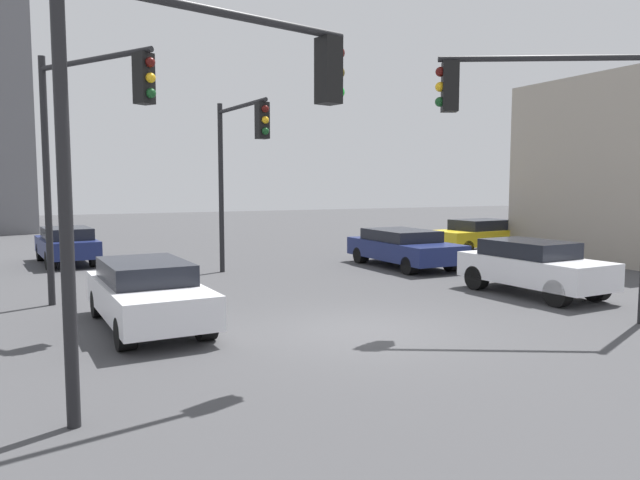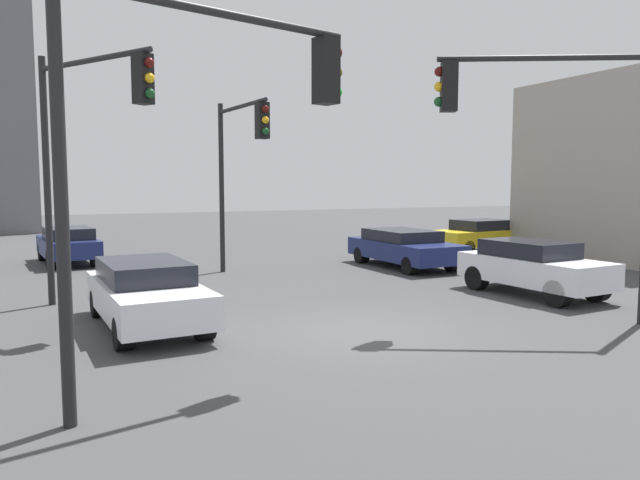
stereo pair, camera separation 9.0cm
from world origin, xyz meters
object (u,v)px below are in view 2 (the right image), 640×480
object	(u,v)px
traffic_light_3	(552,125)
car_1	(68,244)
traffic_light_0	(240,151)
car_2	(533,266)
traffic_light_2	(210,108)
traffic_light_1	(88,127)
car_0	(404,247)
car_6	(146,292)
car_5	(479,235)

from	to	relation	value
traffic_light_3	car_1	world-z (taller)	traffic_light_3
traffic_light_0	car_2	distance (m)	8.97
traffic_light_2	car_1	bearing A→B (deg)	81.44
traffic_light_3	car_1	size ratio (longest dim) A/B	1.36
traffic_light_1	traffic_light_2	world-z (taller)	traffic_light_1
traffic_light_1	car_0	size ratio (longest dim) A/B	1.26
traffic_light_2	car_2	bearing A→B (deg)	7.24
traffic_light_1	traffic_light_3	xyz separation A→B (m)	(8.41, -5.07, -0.06)
traffic_light_0	traffic_light_2	world-z (taller)	traffic_light_0
traffic_light_3	car_6	size ratio (longest dim) A/B	1.27
car_0	traffic_light_0	bearing A→B (deg)	-90.56
traffic_light_0	car_5	bearing A→B (deg)	97.50
traffic_light_0	traffic_light_3	bearing A→B (deg)	20.16
car_1	car_2	bearing A→B (deg)	-143.19
traffic_light_2	car_2	xyz separation A→B (m)	(9.43, 3.48, -3.15)
car_0	car_1	xyz separation A→B (m)	(-10.54, 5.94, 0.02)
traffic_light_2	car_6	xyz separation A→B (m)	(-0.23, 4.27, -3.19)
traffic_light_0	car_0	xyz separation A→B (m)	(5.92, -0.03, -3.18)
traffic_light_2	car_2	distance (m)	10.53
traffic_light_1	car_1	size ratio (longest dim) A/B	1.41
traffic_light_1	traffic_light_2	xyz separation A→B (m)	(1.07, -6.10, -0.23)
traffic_light_1	traffic_light_2	distance (m)	6.19
traffic_light_1	car_6	bearing A→B (deg)	-6.30
traffic_light_3	traffic_light_1	bearing A→B (deg)	-2.70
traffic_light_3	car_2	xyz separation A→B (m)	(2.09, 2.45, -3.32)
car_2	car_0	bearing A→B (deg)	177.46
traffic_light_2	car_6	size ratio (longest dim) A/B	1.21
traffic_light_2	car_1	size ratio (longest dim) A/B	1.30
traffic_light_1	car_5	bearing A→B (deg)	79.04
traffic_light_2	car_0	xyz separation A→B (m)	(9.35, 9.35, -3.21)
traffic_light_3	car_0	size ratio (longest dim) A/B	1.22
traffic_light_1	car_5	xyz separation A→B (m)	(15.92, 5.80, -3.41)
traffic_light_1	car_0	world-z (taller)	traffic_light_1
traffic_light_1	car_6	world-z (taller)	traffic_light_1
car_1	traffic_light_2	bearing A→B (deg)	179.29
traffic_light_0	car_0	distance (m)	6.72
traffic_light_0	traffic_light_3	distance (m)	9.22
traffic_light_1	car_6	size ratio (longest dim) A/B	1.31
car_0	car_1	distance (m)	12.10
traffic_light_0	car_1	size ratio (longest dim) A/B	1.32
traffic_light_0	car_5	world-z (taller)	traffic_light_0
car_0	car_2	size ratio (longest dim) A/B	1.15
car_0	car_1	size ratio (longest dim) A/B	1.12
traffic_light_0	car_6	distance (m)	7.04
traffic_light_1	car_5	world-z (taller)	traffic_light_1
car_0	car_6	size ratio (longest dim) A/B	1.04
traffic_light_2	car_6	distance (m)	5.33
car_0	traffic_light_2	bearing A→B (deg)	-45.28
car_6	traffic_light_0	bearing A→B (deg)	141.70
traffic_light_3	car_1	distance (m)	16.95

